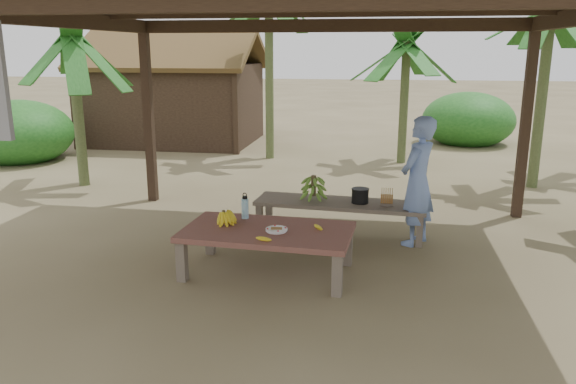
% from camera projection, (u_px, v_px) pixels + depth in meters
% --- Properties ---
extents(ground, '(80.00, 80.00, 0.00)m').
position_uv_depth(ground, '(305.00, 262.00, 6.46)').
color(ground, brown).
rests_on(ground, ground).
extents(pavilion, '(6.60, 5.60, 2.95)m').
position_uv_depth(pavilion, '(306.00, 9.00, 5.76)').
color(pavilion, black).
rests_on(pavilion, ground).
extents(work_table, '(1.86, 1.11, 0.50)m').
position_uv_depth(work_table, '(268.00, 235.00, 6.04)').
color(work_table, brown).
rests_on(work_table, ground).
extents(bench, '(2.24, 0.77, 0.45)m').
position_uv_depth(bench, '(340.00, 206.00, 7.31)').
color(bench, brown).
rests_on(bench, ground).
extents(ripe_banana_bunch, '(0.35, 0.33, 0.17)m').
position_uv_depth(ripe_banana_bunch, '(224.00, 216.00, 6.20)').
color(ripe_banana_bunch, yellow).
rests_on(ripe_banana_bunch, work_table).
extents(plate, '(0.24, 0.24, 0.04)m').
position_uv_depth(plate, '(277.00, 230.00, 5.95)').
color(plate, white).
rests_on(plate, work_table).
extents(loose_banana_front, '(0.17, 0.05, 0.04)m').
position_uv_depth(loose_banana_front, '(264.00, 239.00, 5.65)').
color(loose_banana_front, yellow).
rests_on(loose_banana_front, work_table).
extents(loose_banana_side, '(0.13, 0.14, 0.04)m').
position_uv_depth(loose_banana_side, '(318.00, 227.00, 6.02)').
color(loose_banana_side, yellow).
rests_on(loose_banana_side, work_table).
extents(water_flask, '(0.08, 0.08, 0.30)m').
position_uv_depth(water_flask, '(245.00, 208.00, 6.38)').
color(water_flask, '#44A8D5').
rests_on(water_flask, work_table).
extents(green_banana_stalk, '(0.33, 0.33, 0.35)m').
position_uv_depth(green_banana_stalk, '(314.00, 187.00, 7.34)').
color(green_banana_stalk, '#598C2D').
rests_on(green_banana_stalk, bench).
extents(cooking_pot, '(0.22, 0.22, 0.18)m').
position_uv_depth(cooking_pot, '(360.00, 196.00, 7.22)').
color(cooking_pot, black).
rests_on(cooking_pot, bench).
extents(skewer_rack, '(0.19, 0.09, 0.24)m').
position_uv_depth(skewer_rack, '(387.00, 197.00, 7.08)').
color(skewer_rack, '#A57F47').
rests_on(skewer_rack, bench).
extents(woman, '(0.63, 0.70, 1.61)m').
position_uv_depth(woman, '(418.00, 181.00, 6.88)').
color(woman, '#6A85C9').
rests_on(woman, ground).
extents(hut, '(4.40, 3.43, 2.85)m').
position_uv_depth(hut, '(176.00, 99.00, 14.55)').
color(hut, black).
rests_on(hut, ground).
extents(banana_plant_ne, '(1.80, 1.80, 3.33)m').
position_uv_depth(banana_plant_ne, '(550.00, 20.00, 9.25)').
color(banana_plant_ne, '#596638').
rests_on(banana_plant_ne, ground).
extents(banana_plant_n, '(1.80, 1.80, 2.73)m').
position_uv_depth(banana_plant_n, '(406.00, 55.00, 11.54)').
color(banana_plant_n, '#596638').
rests_on(banana_plant_n, ground).
extents(banana_plant_nw, '(1.80, 1.80, 3.77)m').
position_uv_depth(banana_plant_nw, '(269.00, 6.00, 11.80)').
color(banana_plant_nw, '#596638').
rests_on(banana_plant_nw, ground).
extents(banana_plant_w, '(1.80, 1.80, 2.79)m').
position_uv_depth(banana_plant_w, '(72.00, 53.00, 9.53)').
color(banana_plant_w, '#596638').
rests_on(banana_plant_w, ground).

